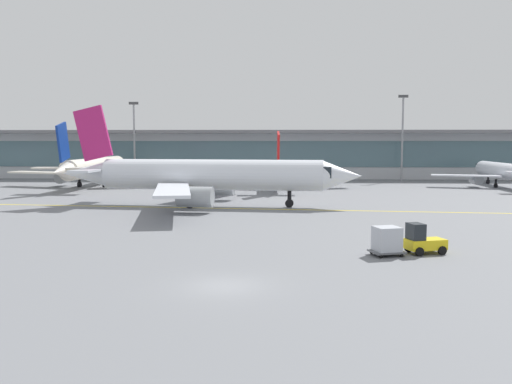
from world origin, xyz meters
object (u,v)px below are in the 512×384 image
(taxiing_regional_jet, at_px, (209,176))
(baggage_tug, at_px, (422,241))
(cargo_dolly_lead, at_px, (387,240))
(apron_light_mast_1, at_px, (134,138))
(apron_light_mast_2, at_px, (402,134))
(gate_airplane_1, at_px, (95,168))
(gate_airplane_3, at_px, (504,171))
(gate_airplane_2, at_px, (276,171))

(taxiing_regional_jet, relative_size, baggage_tug, 12.38)
(cargo_dolly_lead, bearing_deg, apron_light_mast_1, 100.84)
(apron_light_mast_2, bearing_deg, baggage_tug, -101.29)
(gate_airplane_1, bearing_deg, apron_light_mast_1, -8.99)
(gate_airplane_1, distance_m, apron_light_mast_2, 56.14)
(gate_airplane_3, relative_size, apron_light_mast_1, 1.73)
(gate_airplane_3, xyz_separation_m, baggage_tug, (-27.12, -54.11, -1.68))
(gate_airplane_2, height_order, apron_light_mast_2, apron_light_mast_2)
(cargo_dolly_lead, height_order, apron_light_mast_1, apron_light_mast_1)
(gate_airplane_3, bearing_deg, taxiing_regional_jet, 121.70)
(gate_airplane_2, relative_size, taxiing_regional_jet, 0.76)
(baggage_tug, bearing_deg, cargo_dolly_lead, 180.00)
(baggage_tug, height_order, apron_light_mast_2, apron_light_mast_2)
(gate_airplane_1, height_order, gate_airplane_2, gate_airplane_1)
(baggage_tug, bearing_deg, taxiing_regional_jet, 107.93)
(taxiing_regional_jet, bearing_deg, gate_airplane_1, 136.02)
(gate_airplane_2, distance_m, apron_light_mast_2, 29.76)
(gate_airplane_3, bearing_deg, baggage_tug, 153.50)
(gate_airplane_2, xyz_separation_m, baggage_tug, (10.19, -51.16, -1.79))
(gate_airplane_1, relative_size, apron_light_mast_2, 1.93)
(apron_light_mast_2, bearing_deg, gate_airplane_1, -164.23)
(gate_airplane_1, distance_m, cargo_dolly_lead, 65.49)
(gate_airplane_3, distance_m, cargo_dolly_lead, 62.37)
(cargo_dolly_lead, bearing_deg, gate_airplane_2, 82.28)
(gate_airplane_2, xyz_separation_m, cargo_dolly_lead, (7.65, -51.90, -1.63))
(taxiing_regional_jet, height_order, apron_light_mast_2, apron_light_mast_2)
(gate_airplane_2, distance_m, baggage_tug, 52.20)
(gate_airplane_1, xyz_separation_m, apron_light_mast_2, (53.75, 15.18, 5.65))
(gate_airplane_3, bearing_deg, apron_light_mast_1, 78.20)
(gate_airplane_2, xyz_separation_m, gate_airplane_3, (37.31, 2.95, -0.11))
(cargo_dolly_lead, relative_size, apron_light_mast_1, 0.17)
(apron_light_mast_2, bearing_deg, cargo_dolly_lead, -103.20)
(gate_airplane_1, xyz_separation_m, gate_airplane_3, (67.29, 1.28, -0.52))
(taxiing_regional_jet, bearing_deg, apron_light_mast_1, 121.06)
(baggage_tug, relative_size, apron_light_mast_2, 0.18)
(gate_airplane_3, bearing_deg, gate_airplane_2, 94.64)
(gate_airplane_1, height_order, baggage_tug, gate_airplane_1)
(gate_airplane_1, distance_m, taxiing_regional_jet, 34.53)
(baggage_tug, bearing_deg, apron_light_mast_2, 62.61)
(taxiing_regional_jet, bearing_deg, gate_airplane_3, 37.38)
(gate_airplane_2, xyz_separation_m, taxiing_regional_jet, (-7.68, -24.70, 0.86))
(baggage_tug, bearing_deg, apron_light_mast_1, 102.77)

